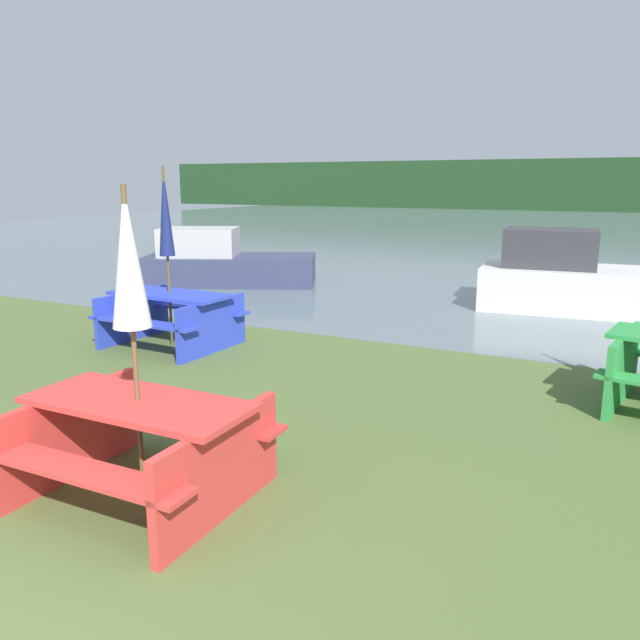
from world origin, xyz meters
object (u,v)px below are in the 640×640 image
Objects in this scene: umbrella_white at (128,261)px; boat_second at (223,263)px; umbrella_navy at (165,214)px; boat at (578,281)px; picnic_table_red at (140,438)px; picnic_table_blue at (171,314)px.

umbrella_white is 0.54× the size of boat_second.
umbrella_white is 4.36m from umbrella_navy.
boat_second is at bearing 177.65° from boat.
umbrella_navy is 0.67× the size of boat.
umbrella_navy is 0.60× the size of boat_second.
boat_second is at bearing 117.97° from umbrella_navy.
umbrella_navy is at bearing 127.23° from picnic_table_red.
boat is (2.20, 8.69, -1.20)m from umbrella_white.
picnic_table_blue is 1.37m from umbrella_navy.
picnic_table_red is 0.46× the size of boat.
boat reaches higher than boat_second.
boat reaches higher than picnic_table_red.
boat_second is (-5.22, 8.34, 0.01)m from picnic_table_red.
umbrella_navy is 7.23m from boat.
umbrella_white is at bearing 0.00° from picnic_table_red.
picnic_table_red is at bearing -52.77° from umbrella_navy.
umbrella_navy is (-2.64, 3.47, 0.10)m from umbrella_white.
picnic_table_blue is 5.50m from boat_second.
boat_second is (-2.58, 4.86, 0.00)m from picnic_table_blue.
picnic_table_blue is at bearing 116.57° from umbrella_navy.
boat is 7.43m from boat_second.
umbrella_navy is 5.67m from boat_second.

